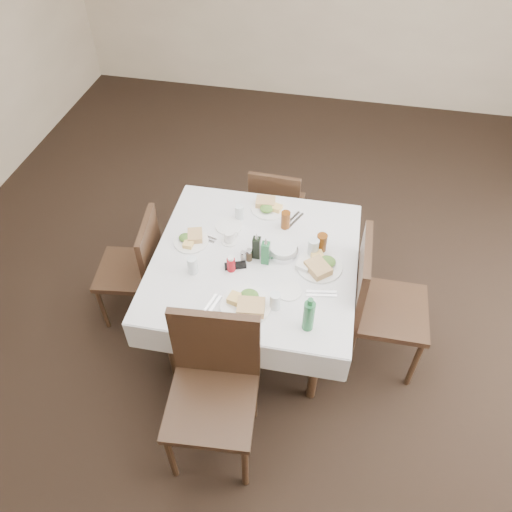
# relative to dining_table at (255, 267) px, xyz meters

# --- Properties ---
(ground_plane) EXTENTS (7.00, 7.00, 0.00)m
(ground_plane) POSITION_rel_dining_table_xyz_m (0.19, 0.07, -0.68)
(ground_plane) COLOR black
(room_shell) EXTENTS (6.04, 7.04, 2.80)m
(room_shell) POSITION_rel_dining_table_xyz_m (0.19, 0.07, 1.03)
(room_shell) COLOR #BAA78B
(room_shell) RESTS_ON ground
(dining_table) EXTENTS (1.33, 1.33, 0.76)m
(dining_table) POSITION_rel_dining_table_xyz_m (0.00, 0.00, 0.00)
(dining_table) COLOR black
(dining_table) RESTS_ON ground
(chair_north) EXTENTS (0.41, 0.41, 0.84)m
(chair_north) POSITION_rel_dining_table_xyz_m (-0.01, 0.87, -0.20)
(chair_north) COLOR black
(chair_north) RESTS_ON ground
(chair_south) EXTENTS (0.53, 0.53, 1.04)m
(chair_south) POSITION_rel_dining_table_xyz_m (-0.06, -0.81, -0.09)
(chair_south) COLOR black
(chair_south) RESTS_ON ground
(chair_east) EXTENTS (0.49, 0.49, 1.03)m
(chair_east) POSITION_rel_dining_table_xyz_m (0.80, -0.03, -0.09)
(chair_east) COLOR black
(chair_east) RESTS_ON ground
(chair_west) EXTENTS (0.48, 0.48, 0.90)m
(chair_west) POSITION_rel_dining_table_xyz_m (-0.84, 0.01, -0.17)
(chair_west) COLOR black
(chair_west) RESTS_ON ground
(meal_north) EXTENTS (0.26, 0.26, 0.06)m
(meal_north) POSITION_rel_dining_table_xyz_m (-0.01, 0.49, 0.10)
(meal_north) COLOR white
(meal_north) RESTS_ON dining_table
(meal_south) EXTENTS (0.30, 0.30, 0.07)m
(meal_south) POSITION_rel_dining_table_xyz_m (0.04, -0.39, 0.11)
(meal_south) COLOR white
(meal_south) RESTS_ON dining_table
(meal_east) EXTENTS (0.29, 0.29, 0.06)m
(meal_east) POSITION_rel_dining_table_xyz_m (0.42, 0.00, 0.11)
(meal_east) COLOR white
(meal_east) RESTS_ON dining_table
(meal_west) EXTENTS (0.23, 0.23, 0.05)m
(meal_west) POSITION_rel_dining_table_xyz_m (-0.44, 0.07, 0.10)
(meal_west) COLOR white
(meal_west) RESTS_ON dining_table
(side_plate_a) EXTENTS (0.18, 0.18, 0.01)m
(side_plate_a) POSITION_rel_dining_table_xyz_m (-0.23, 0.25, 0.09)
(side_plate_a) COLOR white
(side_plate_a) RESTS_ON dining_table
(side_plate_b) EXTENTS (0.16, 0.16, 0.01)m
(side_plate_b) POSITION_rel_dining_table_xyz_m (0.26, -0.23, 0.09)
(side_plate_b) COLOR white
(side_plate_b) RESTS_ON dining_table
(water_n) EXTENTS (0.06, 0.06, 0.11)m
(water_n) POSITION_rel_dining_table_xyz_m (-0.18, 0.35, 0.14)
(water_n) COLOR silver
(water_n) RESTS_ON dining_table
(water_s) EXTENTS (0.06, 0.06, 0.12)m
(water_s) POSITION_rel_dining_table_xyz_m (0.20, -0.37, 0.14)
(water_s) COLOR silver
(water_s) RESTS_ON dining_table
(water_e) EXTENTS (0.07, 0.07, 0.13)m
(water_e) POSITION_rel_dining_table_xyz_m (0.36, 0.10, 0.15)
(water_e) COLOR silver
(water_e) RESTS_ON dining_table
(water_w) EXTENTS (0.06, 0.06, 0.12)m
(water_w) POSITION_rel_dining_table_xyz_m (-0.35, -0.19, 0.14)
(water_w) COLOR silver
(water_w) RESTS_ON dining_table
(iced_tea_a) EXTENTS (0.06, 0.06, 0.13)m
(iced_tea_a) POSITION_rel_dining_table_xyz_m (0.14, 0.33, 0.15)
(iced_tea_a) COLOR brown
(iced_tea_a) RESTS_ON dining_table
(iced_tea_b) EXTENTS (0.07, 0.07, 0.14)m
(iced_tea_b) POSITION_rel_dining_table_xyz_m (0.41, 0.15, 0.15)
(iced_tea_b) COLOR brown
(iced_tea_b) RESTS_ON dining_table
(bread_basket) EXTENTS (0.20, 0.20, 0.06)m
(bread_basket) POSITION_rel_dining_table_xyz_m (0.17, 0.08, 0.11)
(bread_basket) COLOR silver
(bread_basket) RESTS_ON dining_table
(oil_cruet_dark) EXTENTS (0.05, 0.05, 0.20)m
(oil_cruet_dark) POSITION_rel_dining_table_xyz_m (0.01, 0.02, 0.17)
(oil_cruet_dark) COLOR black
(oil_cruet_dark) RESTS_ON dining_table
(oil_cruet_green) EXTENTS (0.05, 0.05, 0.21)m
(oil_cruet_green) POSITION_rel_dining_table_xyz_m (0.07, -0.02, 0.17)
(oil_cruet_green) COLOR #246E3B
(oil_cruet_green) RESTS_ON dining_table
(ketchup_bottle) EXTENTS (0.05, 0.05, 0.11)m
(ketchup_bottle) POSITION_rel_dining_table_xyz_m (-0.12, -0.13, 0.13)
(ketchup_bottle) COLOR #AA0B15
(ketchup_bottle) RESTS_ON dining_table
(salt_shaker) EXTENTS (0.03, 0.03, 0.08)m
(salt_shaker) POSITION_rel_dining_table_xyz_m (-0.07, -0.04, 0.12)
(salt_shaker) COLOR white
(salt_shaker) RESTS_ON dining_table
(pepper_shaker) EXTENTS (0.04, 0.04, 0.09)m
(pepper_shaker) POSITION_rel_dining_table_xyz_m (-0.03, -0.02, 0.13)
(pepper_shaker) COLOR #473522
(pepper_shaker) RESTS_ON dining_table
(coffee_mug) EXTENTS (0.11, 0.11, 0.08)m
(coffee_mug) POSITION_rel_dining_table_xyz_m (-0.19, 0.12, 0.12)
(coffee_mug) COLOR white
(coffee_mug) RESTS_ON dining_table
(sunglasses) EXTENTS (0.14, 0.09, 0.03)m
(sunglasses) POSITION_rel_dining_table_xyz_m (-0.10, -0.10, 0.10)
(sunglasses) COLOR black
(sunglasses) RESTS_ON dining_table
(green_bottle) EXTENTS (0.06, 0.06, 0.25)m
(green_bottle) POSITION_rel_dining_table_xyz_m (0.40, -0.47, 0.19)
(green_bottle) COLOR #246E3B
(green_bottle) RESTS_ON dining_table
(sugar_caddy) EXTENTS (0.10, 0.07, 0.04)m
(sugar_caddy) POSITION_rel_dining_table_xyz_m (0.31, -0.04, 0.10)
(sugar_caddy) COLOR white
(sugar_caddy) RESTS_ON dining_table
(cutlery_n) EXTENTS (0.13, 0.20, 0.01)m
(cutlery_n) POSITION_rel_dining_table_xyz_m (0.19, 0.40, 0.09)
(cutlery_n) COLOR silver
(cutlery_n) RESTS_ON dining_table
(cutlery_s) EXTENTS (0.10, 0.20, 0.01)m
(cutlery_s) POSITION_rel_dining_table_xyz_m (-0.17, -0.44, 0.09)
(cutlery_s) COLOR silver
(cutlery_s) RESTS_ON dining_table
(cutlery_e) EXTENTS (0.19, 0.08, 0.01)m
(cutlery_e) POSITION_rel_dining_table_xyz_m (0.45, -0.21, 0.09)
(cutlery_e) COLOR silver
(cutlery_e) RESTS_ON dining_table
(cutlery_w) EXTENTS (0.19, 0.09, 0.01)m
(cutlery_w) POSITION_rel_dining_table_xyz_m (-0.37, 0.12, 0.09)
(cutlery_w) COLOR silver
(cutlery_w) RESTS_ON dining_table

